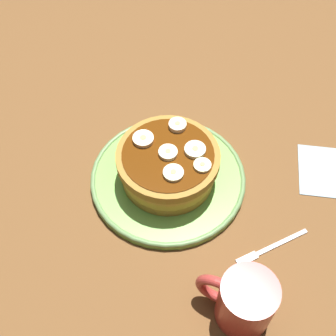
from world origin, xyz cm
name	(u,v)px	position (x,y,z in cm)	size (l,w,h in cm)	color
ground_plane	(168,185)	(0.00, 0.00, -1.50)	(140.00, 140.00, 3.00)	brown
plate	(168,178)	(0.00, 0.00, 0.83)	(26.83, 26.83, 1.55)	#72B74C
pancake_stack	(167,165)	(0.13, 0.00, 4.59)	(17.43, 17.07, 6.45)	#AF7D34
banana_slice_0	(169,152)	(-0.12, -0.17, 8.01)	(3.10, 3.10, 0.93)	#FAEFC4
banana_slice_1	(195,150)	(-3.73, -2.33, 8.00)	(3.48, 3.48, 0.91)	#EEEAC1
banana_slice_2	(173,173)	(-2.42, 3.28, 7.96)	(3.28, 3.28, 0.84)	#EBEDBD
banana_slice_3	(143,139)	(4.87, -0.84, 8.02)	(3.50, 3.50, 0.96)	#FCE0B9
banana_slice_4	(178,125)	(0.95, -5.90, 8.08)	(3.02, 3.02, 1.07)	#F8E1B8
banana_slice_5	(202,165)	(-5.96, -0.03, 7.92)	(2.83, 2.83, 0.75)	#F1F1BB
coffee_mug	(243,301)	(-19.01, 16.66, 4.75)	(11.44, 7.95, 9.21)	#B23833
napkin	(330,172)	(-25.35, -13.64, 0.15)	(11.00, 11.00, 0.30)	#99B2BF
fork	(268,248)	(-19.85, 5.30, 0.25)	(8.99, 10.68, 0.50)	silver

